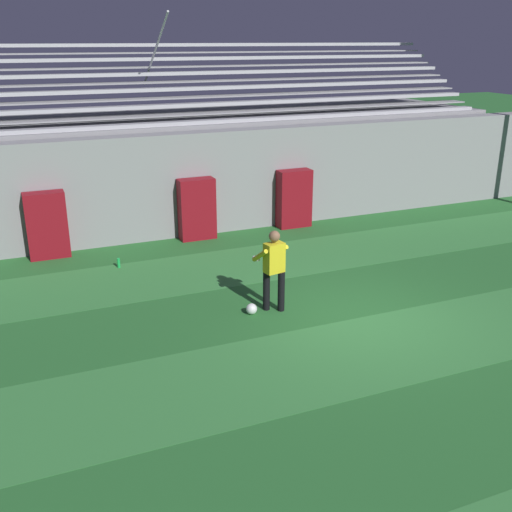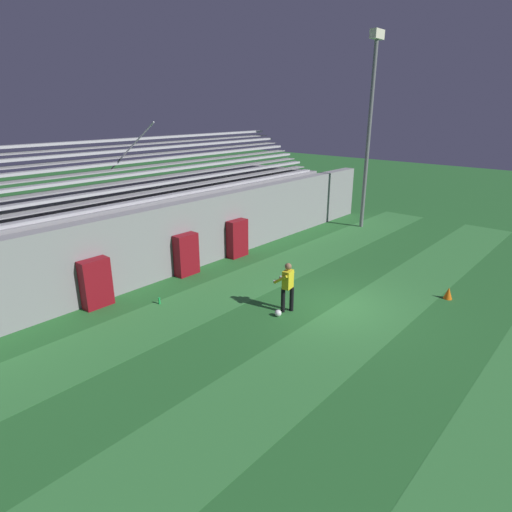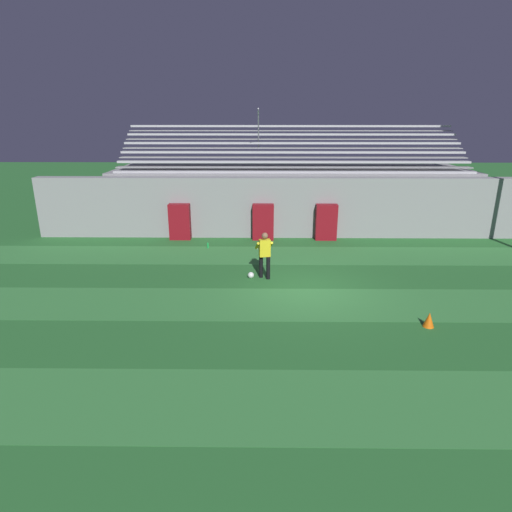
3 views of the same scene
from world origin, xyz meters
TOP-DOWN VIEW (x-y plane):
  - ground_plane at (0.00, 0.00)m, footprint 80.00×80.00m
  - turf_stripe_mid at (0.00, -1.21)m, footprint 28.00×2.39m
  - turf_stripe_far at (0.00, 3.58)m, footprint 28.00×2.39m
  - back_wall at (0.00, 6.50)m, footprint 24.00×0.60m
  - padding_pillar_gate_left at (-1.45, 5.95)m, footprint 0.97×0.44m
  - padding_pillar_gate_right at (1.45, 5.95)m, footprint 0.97×0.44m
  - padding_pillar_far_left at (-5.30, 5.95)m, footprint 0.97×0.44m
  - bleacher_stand at (-0.00, 9.19)m, footprint 18.00×4.75m
  - goalkeeper at (-1.42, 0.99)m, footprint 0.65×0.59m
  - soccer_ball at (-1.90, 0.96)m, footprint 0.22×0.22m
  - water_bottle at (-3.86, 4.54)m, footprint 0.07×0.07m

SIDE VIEW (x-z plane):
  - ground_plane at x=0.00m, z-range 0.00..0.00m
  - turf_stripe_mid at x=0.00m, z-range 0.00..0.01m
  - turf_stripe_far at x=0.00m, z-range 0.00..0.01m
  - soccer_ball at x=-1.90m, z-range 0.00..0.22m
  - water_bottle at x=-3.86m, z-range 0.00..0.24m
  - padding_pillar_gate_left at x=-1.45m, z-range 0.00..1.66m
  - padding_pillar_gate_right at x=1.45m, z-range 0.00..1.66m
  - padding_pillar_far_left at x=-5.30m, z-range 0.00..1.66m
  - goalkeeper at x=-1.42m, z-range 0.12..1.79m
  - back_wall at x=0.00m, z-range 0.00..2.80m
  - bleacher_stand at x=0.00m, z-range -1.40..4.42m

